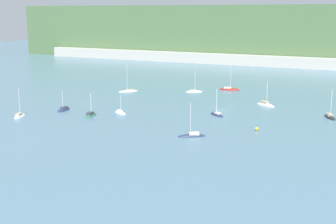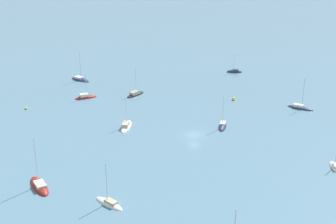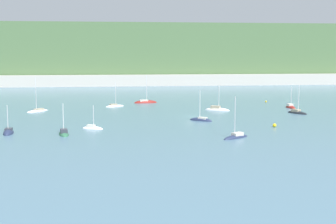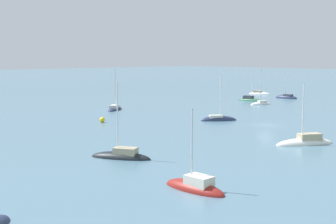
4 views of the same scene
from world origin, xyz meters
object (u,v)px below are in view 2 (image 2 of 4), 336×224
(sailboat_3, at_px, (86,98))
(sailboat_6, at_px, (135,95))
(sailboat_8, at_px, (234,72))
(sailboat_12, at_px, (80,80))
(sailboat_1, at_px, (223,126))
(sailboat_0, at_px, (109,204))
(sailboat_5, at_px, (335,168))
(mooring_buoy_0, at_px, (26,108))
(sailboat_7, at_px, (39,187))
(sailboat_4, at_px, (300,108))
(sailboat_9, at_px, (126,127))
(mooring_buoy_1, at_px, (234,99))

(sailboat_3, height_order, sailboat_6, sailboat_6)
(sailboat_8, relative_size, sailboat_12, 0.78)
(sailboat_1, bearing_deg, sailboat_3, -107.17)
(sailboat_8, bearing_deg, sailboat_12, 12.39)
(sailboat_0, distance_m, sailboat_5, 43.93)
(mooring_buoy_0, bearing_deg, sailboat_6, -91.47)
(sailboat_7, bearing_deg, sailboat_3, -31.28)
(sailboat_1, height_order, sailboat_6, sailboat_6)
(sailboat_0, height_order, sailboat_5, sailboat_0)
(sailboat_3, distance_m, sailboat_4, 57.19)
(mooring_buoy_0, bearing_deg, sailboat_8, -83.36)
(sailboat_6, bearing_deg, sailboat_0, -142.68)
(sailboat_0, distance_m, sailboat_7, 14.26)
(mooring_buoy_0, bearing_deg, sailboat_12, -44.17)
(sailboat_4, height_order, sailboat_9, sailboat_4)
(sailboat_4, relative_size, mooring_buoy_0, 14.91)
(sailboat_5, relative_size, sailboat_12, 0.62)
(sailboat_3, distance_m, sailboat_9, 24.23)
(sailboat_4, bearing_deg, sailboat_5, -60.85)
(sailboat_5, xyz_separation_m, sailboat_8, (64.63, -16.71, -0.01))
(sailboat_1, distance_m, mooring_buoy_0, 50.50)
(sailboat_5, xyz_separation_m, sailboat_9, (35.36, 30.27, 0.04))
(sailboat_12, bearing_deg, sailboat_1, -6.38)
(sailboat_7, height_order, sailboat_9, sailboat_7)
(mooring_buoy_0, bearing_deg, sailboat_5, -138.70)
(sailboat_3, distance_m, sailboat_12, 17.15)
(sailboat_0, relative_size, sailboat_6, 0.94)
(sailboat_0, xyz_separation_m, sailboat_12, (71.15, -12.52, -0.01))
(sailboat_3, bearing_deg, sailboat_5, -60.93)
(sailboat_1, distance_m, sailboat_4, 24.47)
(sailboat_9, height_order, sailboat_12, sailboat_12)
(sailboat_5, xyz_separation_m, sailboat_6, (56.11, 20.50, 0.03))
(sailboat_3, height_order, sailboat_5, sailboat_3)
(mooring_buoy_1, bearing_deg, sailboat_6, 57.35)
(sailboat_1, bearing_deg, sailboat_4, 132.33)
(sailboat_6, relative_size, sailboat_8, 1.17)
(sailboat_9, distance_m, sailboat_12, 40.93)
(sailboat_9, relative_size, sailboat_12, 0.85)
(sailboat_0, relative_size, sailboat_8, 1.10)
(sailboat_5, relative_size, sailboat_9, 0.73)
(sailboat_4, distance_m, sailboat_12, 65.82)
(sailboat_0, bearing_deg, sailboat_5, -122.33)
(sailboat_4, distance_m, sailboat_8, 35.62)
(sailboat_6, height_order, sailboat_8, sailboat_6)
(sailboat_1, relative_size, sailboat_6, 0.98)
(sailboat_3, xyz_separation_m, sailboat_6, (-3.23, -13.27, 0.00))
(sailboat_4, xyz_separation_m, mooring_buoy_0, (27.81, 64.71, 0.18))
(sailboat_5, relative_size, mooring_buoy_1, 6.98)
(sailboat_5, distance_m, mooring_buoy_0, 75.70)
(sailboat_6, bearing_deg, sailboat_1, -98.02)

